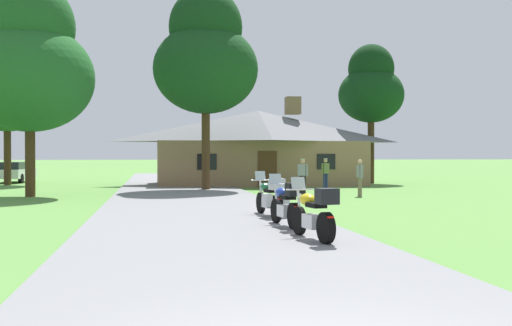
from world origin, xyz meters
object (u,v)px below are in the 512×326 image
object	(u,v)px
motorcycle_yellow_nearest_to_camera	(315,213)
bystander_olive_shirt_near_lodge	(325,172)
bystander_gray_shirt_by_tree	(360,176)
tree_left_far	(7,77)
motorcycle_blue_second_in_row	(287,204)
tree_right_of_lodge	(371,88)
tree_by_lodge_front	(206,57)
tree_left_near	(30,63)
parked_white_suv_far_left	(14,171)
motorcycle_green_farthest_in_row	(271,197)
bystander_gray_shirt_beside_signpost	(303,174)

from	to	relation	value
motorcycle_yellow_nearest_to_camera	bystander_olive_shirt_near_lodge	distance (m)	20.74
bystander_olive_shirt_near_lodge	bystander_gray_shirt_by_tree	distance (m)	5.85
motorcycle_yellow_nearest_to_camera	tree_left_far	distance (m)	31.22
motorcycle_blue_second_in_row	tree_right_of_lodge	world-z (taller)	tree_right_of_lodge
motorcycle_blue_second_in_row	tree_by_lodge_front	bearing A→B (deg)	85.32
tree_left_near	parked_white_suv_far_left	size ratio (longest dim) A/B	2.06
bystander_gray_shirt_by_tree	motorcycle_green_farthest_in_row	bearing A→B (deg)	-30.08
motorcycle_yellow_nearest_to_camera	tree_by_lodge_front	world-z (taller)	tree_by_lodge_front
motorcycle_yellow_nearest_to_camera	motorcycle_blue_second_in_row	world-z (taller)	same
tree_by_lodge_front	bystander_gray_shirt_beside_signpost	bearing A→B (deg)	-37.99
motorcycle_blue_second_in_row	bystander_olive_shirt_near_lodge	world-z (taller)	bystander_olive_shirt_near_lodge
parked_white_suv_far_left	motorcycle_blue_second_in_row	bearing A→B (deg)	-62.18
tree_left_far	tree_left_near	bearing A→B (deg)	-73.13
motorcycle_blue_second_in_row	bystander_gray_shirt_by_tree	distance (m)	12.93
motorcycle_yellow_nearest_to_camera	tree_left_near	bearing A→B (deg)	109.71
tree_left_near	bystander_gray_shirt_by_tree	bearing A→B (deg)	-8.83
tree_right_of_lodge	bystander_gray_shirt_beside_signpost	bearing A→B (deg)	-125.26
motorcycle_green_farthest_in_row	bystander_gray_shirt_by_tree	size ratio (longest dim) A/B	1.25
bystander_olive_shirt_near_lodge	tree_left_far	world-z (taller)	tree_left_far
motorcycle_blue_second_in_row	bystander_gray_shirt_by_tree	xyz separation A→B (m)	(5.86, 11.52, 0.31)
tree_right_of_lodge	tree_by_lodge_front	distance (m)	13.34
bystander_gray_shirt_beside_signpost	tree_left_near	distance (m)	13.59
tree_by_lodge_front	tree_left_near	bearing A→B (deg)	-154.17
motorcycle_blue_second_in_row	tree_by_lodge_front	xyz separation A→B (m)	(-0.55, 17.74, 6.45)
motorcycle_green_farthest_in_row	tree_by_lodge_front	distance (m)	16.35
motorcycle_green_farthest_in_row	tree_left_near	xyz separation A→B (m)	(-8.85, 11.04, 5.37)
tree_left_near	tree_by_lodge_front	size ratio (longest dim) A/B	0.91
tree_left_near	parked_white_suv_far_left	bearing A→B (deg)	104.40
parked_white_suv_far_left	motorcycle_yellow_nearest_to_camera	bearing A→B (deg)	-63.79
motorcycle_yellow_nearest_to_camera	bystander_olive_shirt_near_lodge	size ratio (longest dim) A/B	1.23
motorcycle_green_farthest_in_row	tree_right_of_lodge	world-z (taller)	tree_right_of_lodge
motorcycle_yellow_nearest_to_camera	tree_left_near	size ratio (longest dim) A/B	0.21
motorcycle_green_farthest_in_row	parked_white_suv_far_left	bearing A→B (deg)	107.68
motorcycle_blue_second_in_row	bystander_gray_shirt_beside_signpost	distance (m)	14.80
motorcycle_blue_second_in_row	bystander_olive_shirt_near_lodge	bearing A→B (deg)	64.75
motorcycle_yellow_nearest_to_camera	tree_left_far	world-z (taller)	tree_left_far
motorcycle_yellow_nearest_to_camera	tree_left_far	xyz separation A→B (m)	(-12.33, 28.02, 6.11)
bystander_olive_shirt_near_lodge	tree_right_of_lodge	size ratio (longest dim) A/B	0.18
tree_by_lodge_front	parked_white_suv_far_left	world-z (taller)	tree_by_lodge_front
motorcycle_yellow_nearest_to_camera	bystander_gray_shirt_by_tree	distance (m)	15.20
bystander_olive_shirt_near_lodge	tree_by_lodge_front	world-z (taller)	tree_by_lodge_front
bystander_olive_shirt_near_lodge	bystander_gray_shirt_by_tree	bearing A→B (deg)	63.53
motorcycle_blue_second_in_row	tree_left_far	xyz separation A→B (m)	(-12.28, 25.50, 6.11)
motorcycle_yellow_nearest_to_camera	parked_white_suv_far_left	world-z (taller)	parked_white_suv_far_left
bystander_olive_shirt_near_lodge	bystander_gray_shirt_beside_signpost	distance (m)	3.70
tree_left_near	tree_left_far	bearing A→B (deg)	106.87
bystander_gray_shirt_beside_signpost	tree_by_lodge_front	bearing A→B (deg)	1.63
motorcycle_green_farthest_in_row	bystander_olive_shirt_near_lodge	bearing A→B (deg)	60.22
bystander_gray_shirt_by_tree	parked_white_suv_far_left	world-z (taller)	bystander_gray_shirt_by_tree
bystander_gray_shirt_beside_signpost	tree_right_of_lodge	xyz separation A→B (m)	(7.13, 10.08, 5.42)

